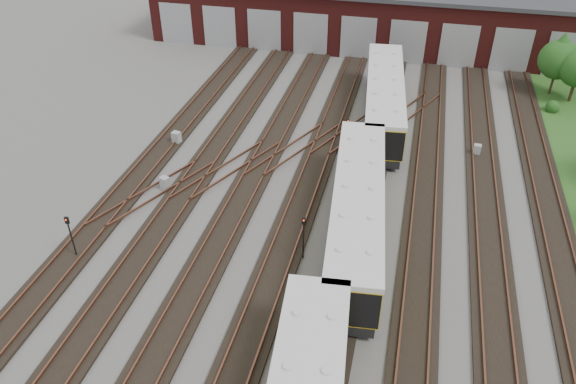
# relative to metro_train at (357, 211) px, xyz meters

# --- Properties ---
(ground) EXTENTS (120.00, 120.00, 0.00)m
(ground) POSITION_rel_metro_train_xyz_m (-2.00, -4.60, -2.06)
(ground) COLOR #4D4B48
(ground) RESTS_ON ground
(track_network) EXTENTS (30.40, 70.00, 0.33)m
(track_network) POSITION_rel_metro_train_xyz_m (-2.17, -4.02, -1.95)
(track_network) COLOR black
(track_network) RESTS_ON ground
(maintenance_shed) EXTENTS (51.00, 12.50, 6.35)m
(maintenance_shed) POSITION_rel_metro_train_xyz_m (-2.01, 35.37, 1.14)
(maintenance_shed) COLOR #4E1513
(maintenance_shed) RESTS_ON ground
(metro_train) EXTENTS (4.52, 48.55, 3.38)m
(metro_train) POSITION_rel_metro_train_xyz_m (0.00, 0.00, 0.00)
(metro_train) COLOR black
(metro_train) RESTS_ON ground
(signal_mast_0) EXTENTS (0.23, 0.22, 2.94)m
(signal_mast_0) POSITION_rel_metro_train_xyz_m (-15.70, -5.68, -0.19)
(signal_mast_0) COLOR black
(signal_mast_0) RESTS_ON ground
(signal_mast_1) EXTENTS (0.25, 0.24, 2.92)m
(signal_mast_1) POSITION_rel_metro_train_xyz_m (-0.29, 14.01, -0.21)
(signal_mast_1) COLOR black
(signal_mast_1) RESTS_ON ground
(signal_mast_2) EXTENTS (0.25, 0.24, 2.79)m
(signal_mast_2) POSITION_rel_metro_train_xyz_m (-2.18, 10.23, -0.28)
(signal_mast_2) COLOR black
(signal_mast_2) RESTS_ON ground
(signal_mast_3) EXTENTS (0.24, 0.22, 2.97)m
(signal_mast_3) POSITION_rel_metro_train_xyz_m (-2.71, -2.61, -0.18)
(signal_mast_3) COLOR black
(signal_mast_3) RESTS_ON ground
(relay_cabinet_0) EXTENTS (0.74, 0.69, 0.99)m
(relay_cabinet_0) POSITION_rel_metro_train_xyz_m (-13.50, 2.12, -1.57)
(relay_cabinet_0) COLOR #989A9D
(relay_cabinet_0) RESTS_ON ground
(relay_cabinet_1) EXTENTS (0.73, 0.66, 1.04)m
(relay_cabinet_1) POSITION_rel_metro_train_xyz_m (-15.23, 8.21, -1.54)
(relay_cabinet_1) COLOR #989A9D
(relay_cabinet_1) RESTS_ON ground
(relay_cabinet_2) EXTENTS (0.68, 0.60, 1.01)m
(relay_cabinet_2) POSITION_rel_metro_train_xyz_m (-1.99, 10.12, -1.55)
(relay_cabinet_2) COLOR #989A9D
(relay_cabinet_2) RESTS_ON ground
(relay_cabinet_3) EXTENTS (0.74, 0.69, 0.98)m
(relay_cabinet_3) POSITION_rel_metro_train_xyz_m (-1.00, 15.24, -1.57)
(relay_cabinet_3) COLOR #989A9D
(relay_cabinet_3) RESTS_ON ground
(relay_cabinet_4) EXTENTS (0.57, 0.48, 0.90)m
(relay_cabinet_4) POSITION_rel_metro_train_xyz_m (7.56, 11.98, -1.61)
(relay_cabinet_4) COLOR #989A9D
(relay_cabinet_4) RESTS_ON ground
(tree_0) EXTENTS (3.51, 3.51, 5.81)m
(tree_0) POSITION_rel_metro_train_xyz_m (14.46, 24.96, 1.68)
(tree_0) COLOR #2E2414
(tree_0) RESTS_ON ground
(bush_1) EXTENTS (1.18, 1.18, 1.18)m
(bush_1) POSITION_rel_metro_train_xyz_m (14.18, 21.21, -1.47)
(bush_1) COLOR #194513
(bush_1) RESTS_ON ground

